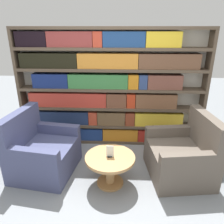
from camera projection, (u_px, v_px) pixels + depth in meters
The scene contains 6 objects.
ground_plane at pixel (106, 191), 2.93m from camera, with size 14.00×14.00×0.00m, color gray.
bookshelf at pixel (109, 89), 3.86m from camera, with size 3.27×0.30×2.06m.
armchair_left at pixel (42, 152), 3.24m from camera, with size 0.94×1.00×0.94m.
armchair_right at pixel (182, 156), 3.15m from camera, with size 0.93×0.99×0.94m.
coffee_table at pixel (110, 164), 2.96m from camera, with size 0.67×0.67×0.44m.
table_sign at pixel (110, 152), 2.89m from camera, with size 0.10×0.06×0.16m.
Camera 1 is at (0.19, -2.32, 2.07)m, focal length 35.00 mm.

